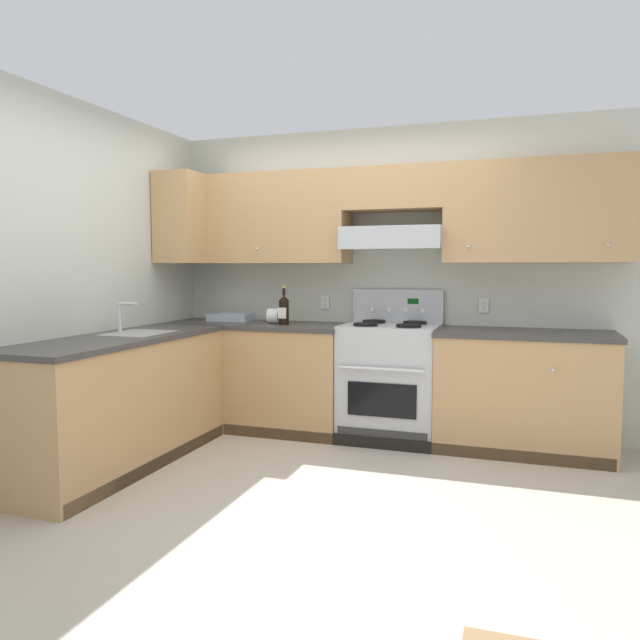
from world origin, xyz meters
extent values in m
plane|color=#B2AA99|center=(0.00, 0.00, 0.00)|extent=(7.04, 7.04, 0.00)
cube|color=beige|center=(0.46, 1.62, 1.27)|extent=(4.68, 0.12, 2.55)
cube|color=tan|center=(-0.74, 1.38, 1.80)|extent=(1.48, 0.34, 0.76)
cube|color=tan|center=(1.47, 1.38, 1.80)|extent=(1.35, 0.34, 0.76)
cube|color=tan|center=(0.40, 1.38, 2.01)|extent=(0.80, 0.34, 0.34)
cube|color=#B7BABC|center=(0.40, 1.34, 1.62)|extent=(0.80, 0.46, 0.17)
cube|color=#B7BABC|center=(0.40, 1.12, 1.54)|extent=(0.80, 0.03, 0.04)
sphere|color=silver|center=(-0.74, 1.20, 1.54)|extent=(0.02, 0.02, 0.02)
sphere|color=silver|center=(1.00, 1.20, 1.54)|extent=(0.02, 0.02, 0.02)
sphere|color=silver|center=(1.95, 1.20, 1.54)|extent=(0.02, 0.02, 0.02)
cube|color=silver|center=(-0.25, 1.55, 1.08)|extent=(0.08, 0.01, 0.12)
cube|color=silver|center=(-0.25, 1.54, 1.10)|extent=(0.03, 0.00, 0.03)
cube|color=silver|center=(-0.25, 1.54, 1.06)|extent=(0.03, 0.00, 0.03)
cube|color=silver|center=(1.09, 1.55, 1.08)|extent=(0.08, 0.01, 0.12)
cube|color=silver|center=(1.09, 1.54, 1.10)|extent=(0.03, 0.00, 0.03)
cube|color=silver|center=(1.09, 1.54, 1.06)|extent=(0.03, 0.00, 0.03)
cube|color=beige|center=(-1.62, 0.10, 1.27)|extent=(0.12, 4.00, 2.55)
cube|color=tan|center=(-1.38, 1.20, 1.80)|extent=(0.34, 0.64, 0.76)
cube|color=tan|center=(-0.76, 1.25, 0.44)|extent=(1.54, 0.61, 0.87)
cube|color=#3D3A38|center=(-0.76, 1.25, 0.89)|extent=(1.57, 0.63, 0.04)
cube|color=tan|center=(1.42, 1.25, 0.44)|extent=(1.27, 0.61, 0.87)
cube|color=#3D3A38|center=(1.42, 1.25, 0.89)|extent=(1.29, 0.63, 0.04)
cube|color=black|center=(0.26, 0.97, 0.04)|extent=(3.54, 0.06, 0.09)
sphere|color=silver|center=(-1.07, 0.93, 0.68)|extent=(0.03, 0.03, 0.03)
sphere|color=silver|center=(1.61, 0.93, 0.68)|extent=(0.03, 0.03, 0.03)
cube|color=tan|center=(-1.25, 0.00, 0.44)|extent=(0.61, 1.89, 0.87)
cube|color=#3D3A38|center=(-1.25, 0.00, 0.89)|extent=(0.63, 1.91, 0.04)
cube|color=black|center=(-0.97, 0.00, 0.04)|extent=(0.06, 1.85, 0.09)
cube|color=#999B9E|center=(-1.25, 0.23, 0.91)|extent=(0.40, 0.48, 0.01)
cube|color=#28282B|center=(-1.25, 0.23, 0.84)|extent=(0.34, 0.42, 0.14)
cylinder|color=silver|center=(-1.41, 0.23, 1.02)|extent=(0.03, 0.03, 0.22)
cylinder|color=silver|center=(-1.33, 0.23, 1.12)|extent=(0.16, 0.02, 0.02)
cube|color=#B7BABC|center=(0.40, 1.25, 0.46)|extent=(0.76, 0.58, 0.91)
cube|color=black|center=(0.40, 0.95, 0.38)|extent=(0.53, 0.01, 0.26)
cylinder|color=silver|center=(0.40, 0.93, 0.62)|extent=(0.65, 0.02, 0.02)
cube|color=#333333|center=(0.40, 0.96, 0.10)|extent=(0.70, 0.01, 0.11)
cube|color=#B7BABC|center=(0.40, 1.25, 0.92)|extent=(0.76, 0.58, 0.02)
cube|color=#B7BABC|center=(0.40, 1.52, 1.05)|extent=(0.76, 0.04, 0.29)
cube|color=#053F0C|center=(0.53, 1.50, 1.10)|extent=(0.09, 0.01, 0.04)
cylinder|color=black|center=(0.23, 1.11, 0.94)|extent=(0.19, 0.19, 0.02)
cylinder|color=black|center=(0.23, 1.11, 0.93)|extent=(0.07, 0.07, 0.01)
cylinder|color=black|center=(0.57, 1.11, 0.94)|extent=(0.19, 0.19, 0.02)
cylinder|color=black|center=(0.57, 1.11, 0.93)|extent=(0.07, 0.07, 0.01)
cylinder|color=black|center=(0.23, 1.39, 0.94)|extent=(0.19, 0.19, 0.02)
cylinder|color=black|center=(0.23, 1.39, 0.93)|extent=(0.07, 0.07, 0.01)
cylinder|color=black|center=(0.57, 1.39, 0.94)|extent=(0.19, 0.19, 0.02)
cylinder|color=black|center=(0.57, 1.39, 0.93)|extent=(0.07, 0.07, 0.01)
cylinder|color=white|center=(0.19, 1.50, 1.03)|extent=(0.04, 0.02, 0.04)
cylinder|color=white|center=(0.33, 1.50, 1.03)|extent=(0.04, 0.02, 0.04)
cylinder|color=white|center=(0.47, 1.50, 1.03)|extent=(0.04, 0.02, 0.04)
cylinder|color=white|center=(0.61, 1.50, 1.03)|extent=(0.04, 0.02, 0.04)
cylinder|color=black|center=(-0.49, 1.19, 1.01)|extent=(0.08, 0.08, 0.20)
cone|color=black|center=(-0.49, 1.19, 1.13)|extent=(0.08, 0.08, 0.04)
cylinder|color=black|center=(-0.49, 1.19, 1.19)|extent=(0.03, 0.03, 0.08)
cylinder|color=gold|center=(-0.49, 1.19, 1.22)|extent=(0.03, 0.03, 0.02)
cube|color=silver|center=(-0.49, 1.14, 1.01)|extent=(0.07, 0.00, 0.09)
cube|color=#9EADB7|center=(-1.07, 1.36, 0.92)|extent=(0.30, 0.17, 0.02)
cube|color=#9EADB7|center=(-1.07, 1.26, 0.94)|extent=(0.38, 0.01, 0.07)
cube|color=#9EADB7|center=(-1.07, 1.45, 0.94)|extent=(0.38, 0.01, 0.07)
cube|color=#9EADB7|center=(-1.25, 1.36, 0.94)|extent=(0.01, 0.19, 0.07)
cube|color=#9EADB7|center=(-0.89, 1.36, 0.94)|extent=(0.01, 0.19, 0.07)
cylinder|color=white|center=(-0.61, 1.25, 0.97)|extent=(0.10, 0.13, 0.13)
cylinder|color=#9E7A51|center=(-0.66, 1.25, 0.97)|extent=(0.01, 0.04, 0.04)
camera|label=1|loc=(1.43, -3.56, 1.38)|focal=34.64mm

